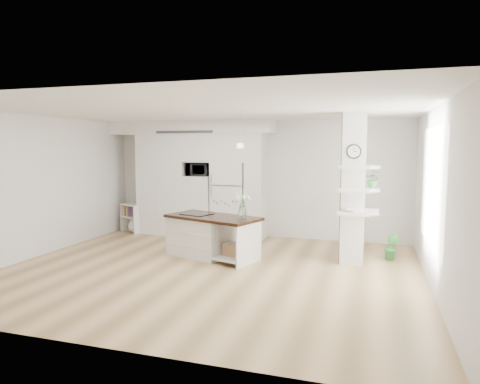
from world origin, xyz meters
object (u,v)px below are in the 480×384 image
(bookshelf, at_px, (134,220))
(floor_plant_a, at_px, (392,247))
(kitchen_island, at_px, (205,234))
(refrigerator, at_px, (230,200))

(bookshelf, relative_size, floor_plant_a, 1.34)
(kitchen_island, xyz_separation_m, floor_plant_a, (3.42, 0.71, -0.16))
(kitchen_island, height_order, bookshelf, kitchen_island)
(bookshelf, bearing_deg, kitchen_island, -7.70)
(bookshelf, distance_m, floor_plant_a, 6.04)
(kitchen_island, bearing_deg, bookshelf, 166.34)
(refrigerator, distance_m, kitchen_island, 1.88)
(kitchen_island, distance_m, floor_plant_a, 3.50)
(floor_plant_a, bearing_deg, kitchen_island, -168.20)
(refrigerator, bearing_deg, floor_plant_a, -17.39)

